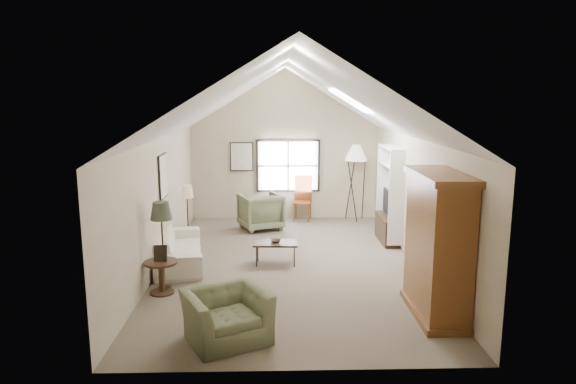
{
  "coord_description": "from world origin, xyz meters",
  "views": [
    {
      "loc": [
        -0.28,
        -9.77,
        3.32
      ],
      "look_at": [
        0.0,
        0.4,
        1.4
      ],
      "focal_mm": 32.0,
      "sensor_mm": 36.0,
      "label": 1
    }
  ],
  "objects_px": {
    "sofa": "(179,247)",
    "coffee_table": "(276,253)",
    "armchair_near": "(227,316)",
    "armoire": "(438,245)",
    "side_table": "(162,277)",
    "side_chair": "(302,199)",
    "armchair_far": "(260,211)"
  },
  "relations": [
    {
      "from": "armchair_far",
      "to": "coffee_table",
      "type": "distance_m",
      "value": 2.8
    },
    {
      "from": "coffee_table",
      "to": "sofa",
      "type": "bearing_deg",
      "value": 176.51
    },
    {
      "from": "sofa",
      "to": "armchair_far",
      "type": "relative_size",
      "value": 2.28
    },
    {
      "from": "side_chair",
      "to": "armchair_near",
      "type": "bearing_deg",
      "value": -91.76
    },
    {
      "from": "armoire",
      "to": "coffee_table",
      "type": "bearing_deg",
      "value": 134.83
    },
    {
      "from": "armchair_near",
      "to": "armoire",
      "type": "bearing_deg",
      "value": -12.69
    },
    {
      "from": "armchair_far",
      "to": "armchair_near",
      "type": "bearing_deg",
      "value": 65.21
    },
    {
      "from": "side_chair",
      "to": "coffee_table",
      "type": "bearing_deg",
      "value": -91.46
    },
    {
      "from": "armchair_near",
      "to": "side_chair",
      "type": "relative_size",
      "value": 0.9
    },
    {
      "from": "armoire",
      "to": "coffee_table",
      "type": "xyz_separation_m",
      "value": [
        -2.44,
        2.45,
        -0.88
      ]
    },
    {
      "from": "armchair_far",
      "to": "coffee_table",
      "type": "relative_size",
      "value": 1.13
    },
    {
      "from": "armchair_near",
      "to": "side_table",
      "type": "xyz_separation_m",
      "value": [
        -1.26,
        1.73,
        -0.07
      ]
    },
    {
      "from": "sofa",
      "to": "coffee_table",
      "type": "distance_m",
      "value": 1.95
    },
    {
      "from": "sofa",
      "to": "armchair_near",
      "type": "distance_m",
      "value": 3.56
    },
    {
      "from": "sofa",
      "to": "side_table",
      "type": "relative_size",
      "value": 3.99
    },
    {
      "from": "armchair_far",
      "to": "side_chair",
      "type": "xyz_separation_m",
      "value": [
        1.1,
        0.88,
        0.14
      ]
    },
    {
      "from": "sofa",
      "to": "side_table",
      "type": "bearing_deg",
      "value": 170.55
    },
    {
      "from": "armchair_near",
      "to": "sofa",
      "type": "bearing_deg",
      "value": 84.31
    },
    {
      "from": "side_table",
      "to": "side_chair",
      "type": "distance_m",
      "value": 5.79
    },
    {
      "from": "armchair_far",
      "to": "side_chair",
      "type": "height_order",
      "value": "side_chair"
    },
    {
      "from": "armchair_near",
      "to": "armchair_far",
      "type": "relative_size",
      "value": 1.09
    },
    {
      "from": "side_table",
      "to": "side_chair",
      "type": "relative_size",
      "value": 0.47
    },
    {
      "from": "sofa",
      "to": "side_chair",
      "type": "bearing_deg",
      "value": -46.61
    },
    {
      "from": "armoire",
      "to": "side_chair",
      "type": "distance_m",
      "value": 6.35
    },
    {
      "from": "coffee_table",
      "to": "armoire",
      "type": "bearing_deg",
      "value": -45.17
    },
    {
      "from": "armchair_far",
      "to": "side_chair",
      "type": "distance_m",
      "value": 1.42
    },
    {
      "from": "armoire",
      "to": "sofa",
      "type": "bearing_deg",
      "value": 149.6
    },
    {
      "from": "armoire",
      "to": "armchair_far",
      "type": "distance_m",
      "value": 5.96
    },
    {
      "from": "coffee_table",
      "to": "side_table",
      "type": "bearing_deg",
      "value": -142.69
    },
    {
      "from": "side_table",
      "to": "side_chair",
      "type": "bearing_deg",
      "value": 62.45
    },
    {
      "from": "sofa",
      "to": "armchair_far",
      "type": "distance_m",
      "value": 3.08
    },
    {
      "from": "armchair_far",
      "to": "coffee_table",
      "type": "xyz_separation_m",
      "value": [
        0.37,
        -2.77,
        -0.23
      ]
    }
  ]
}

